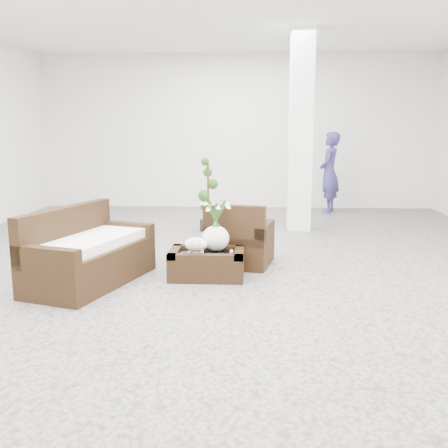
{
  "coord_description": "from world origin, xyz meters",
  "views": [
    {
      "loc": [
        0.33,
        -6.34,
        1.77
      ],
      "look_at": [
        0.0,
        -0.1,
        0.62
      ],
      "focal_mm": 40.66,
      "sensor_mm": 36.0,
      "label": 1
    }
  ],
  "objects_px": {
    "armchair": "(240,233)",
    "topiary": "(208,195)",
    "coffee_table": "(207,265)",
    "loveseat": "(90,246)"
  },
  "relations": [
    {
      "from": "coffee_table",
      "to": "topiary",
      "type": "relative_size",
      "value": 0.7
    },
    {
      "from": "armchair",
      "to": "loveseat",
      "type": "height_order",
      "value": "loveseat"
    },
    {
      "from": "coffee_table",
      "to": "loveseat",
      "type": "distance_m",
      "value": 1.4
    },
    {
      "from": "armchair",
      "to": "loveseat",
      "type": "bearing_deg",
      "value": 41.76
    },
    {
      "from": "coffee_table",
      "to": "loveseat",
      "type": "bearing_deg",
      "value": -166.74
    },
    {
      "from": "coffee_table",
      "to": "loveseat",
      "type": "height_order",
      "value": "loveseat"
    },
    {
      "from": "armchair",
      "to": "topiary",
      "type": "bearing_deg",
      "value": -62.18
    },
    {
      "from": "armchair",
      "to": "topiary",
      "type": "height_order",
      "value": "topiary"
    },
    {
      "from": "loveseat",
      "to": "topiary",
      "type": "xyz_separation_m",
      "value": [
        1.11,
        3.24,
        0.2
      ]
    },
    {
      "from": "coffee_table",
      "to": "topiary",
      "type": "bearing_deg",
      "value": 94.44
    }
  ]
}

